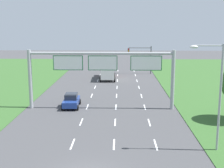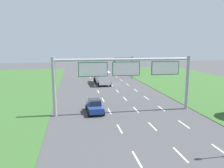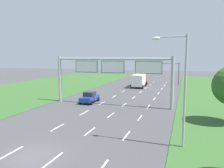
{
  "view_description": "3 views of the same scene",
  "coord_description": "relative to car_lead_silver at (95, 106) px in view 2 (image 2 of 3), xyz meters",
  "views": [
    {
      "loc": [
        2.24,
        -18.72,
        9.94
      ],
      "look_at": [
        1.37,
        14.07,
        3.61
      ],
      "focal_mm": 50.0,
      "sensor_mm": 36.0,
      "label": 1
    },
    {
      "loc": [
        -6.25,
        -8.37,
        8.34
      ],
      "look_at": [
        -1.34,
        18.48,
        3.43
      ],
      "focal_mm": 35.0,
      "sensor_mm": 36.0,
      "label": 2
    },
    {
      "loc": [
        9.95,
        -11.91,
        6.87
      ],
      "look_at": [
        0.09,
        17.35,
        3.04
      ],
      "focal_mm": 35.0,
      "sensor_mm": 36.0,
      "label": 3
    }
  ],
  "objects": [
    {
      "name": "lane_dashes_inner_left",
      "position": [
        1.92,
        -2.82,
        -0.81
      ],
      "size": [
        0.14,
        68.4,
        0.01
      ],
      "color": "white",
      "rests_on": "ground_plane"
    },
    {
      "name": "traffic_light_mast",
      "position": [
        10.14,
        25.99,
        3.05
      ],
      "size": [
        4.76,
        0.49,
        5.6
      ],
      "color": "#47494F",
      "rests_on": "ground_plane"
    },
    {
      "name": "car_lead_silver",
      "position": [
        0.0,
        0.0,
        0.0
      ],
      "size": [
        2.13,
        4.02,
        1.66
      ],
      "rotation": [
        0.0,
        0.0,
        0.03
      ],
      "color": "navy",
      "rests_on": "ground_plane"
    },
    {
      "name": "lane_dashes_slip",
      "position": [
        8.92,
        -2.82,
        -0.81
      ],
      "size": [
        0.14,
        68.4,
        0.01
      ],
      "color": "white",
      "rests_on": "ground_plane"
    },
    {
      "name": "lane_dashes_inner_right",
      "position": [
        5.42,
        -2.82,
        -0.81
      ],
      "size": [
        0.14,
        68.4,
        0.01
      ],
      "color": "white",
      "rests_on": "ground_plane"
    },
    {
      "name": "box_truck",
      "position": [
        3.62,
        19.94,
        0.81
      ],
      "size": [
        2.87,
        8.19,
        2.93
      ],
      "rotation": [
        0.0,
        0.0,
        0.03
      ],
      "color": "#B21E19",
      "rests_on": "ground_plane"
    },
    {
      "name": "sign_gantry",
      "position": [
        3.87,
        -0.53,
        4.16
      ],
      "size": [
        17.24,
        0.44,
        7.0
      ],
      "color": "#9EA0A5",
      "rests_on": "ground_plane"
    }
  ]
}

